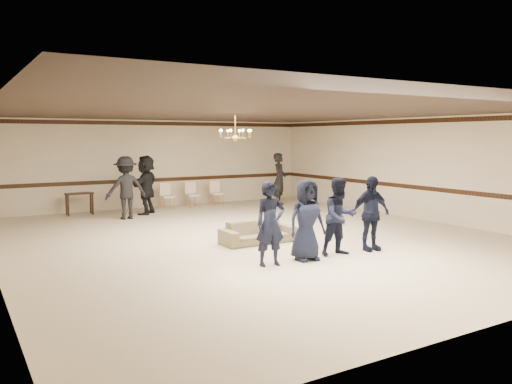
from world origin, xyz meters
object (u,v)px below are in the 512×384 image
Objects in this scene: chandelier at (235,126)px; adult_mid at (146,185)px; boy_a at (270,224)px; console_table at (80,204)px; boy_d at (371,213)px; banquet_chair_mid at (193,195)px; settee at (258,232)px; banquet_chair_left at (167,196)px; boy_c at (340,217)px; adult_right at (279,179)px; banquet_chair_right at (217,193)px; adult_left at (126,188)px; boy_b at (307,220)px.

adult_mid is at bearing 102.84° from chandelier.
console_table is (-1.79, 8.99, -0.48)m from boy_a.
boy_d is 1.83× the size of banquet_chair_mid.
settee is at bearing 137.61° from boy_d.
banquet_chair_mid reaches higher than settee.
banquet_chair_left is (-1.49, 8.79, -0.39)m from boy_d.
boy_c is 0.90m from boy_d.
adult_right reaches higher than console_table.
boy_a is 0.92× the size of settee.
adult_right reaches higher than boy_a.
boy_a is at bearing -108.22° from chandelier.
console_table is (-1.98, 0.96, -0.62)m from adult_mid.
boy_d is at bearing -90.98° from banquet_chair_right.
settee is 6.09m from adult_mid.
banquet_chair_left is at bearing -175.63° from banquet_chair_mid.
adult_left is (-1.65, 5.30, 0.72)m from settee.
console_table is at bearing -179.95° from banquet_chair_right.
chandelier reaches higher than boy_d.
boy_c is at bearing 4.15° from boy_b.
banquet_chair_left is at bearing -142.30° from adult_left.
console_table is at bearing 108.78° from boy_a.
boy_c is at bearing 109.42° from adult_left.
boy_a is 1.00× the size of boy_c.
adult_mid is 1.37m from banquet_chair_left.
settee is 0.94× the size of adult_left.
boy_a and boy_c have the same top height.
banquet_chair_left is (1.92, 1.46, -0.52)m from adult_left.
boy_d is at bearing 4.55° from boy_c.
adult_right is (4.35, 5.60, 0.72)m from settee.
boy_d is 8.92m from banquet_chair_left.
banquet_chair_left is (0.31, 8.79, -0.39)m from boy_b.
boy_d is 8.42m from adult_mid.
boy_a is at bearing 40.74° from adult_mid.
adult_mid is at bearing 131.42° from adult_right.
boy_c is at bearing -158.68° from adult_right.
adult_mid is at bearing 97.25° from settee.
boy_c is 1.93× the size of console_table.
adult_left is 1.14m from adult_mid.
settee is at bearing 49.22° from adult_mid.
boy_c and boy_d have the same top height.
boy_b is 1.83× the size of banquet_chair_left.
adult_left is at bearing 138.76° from adult_right.
console_table is at bearing 111.54° from settee.
console_table is at bearing 110.81° from boy_b.
chandelier is 6.63m from console_table.
boy_a is 0.90m from boy_b.
settee is (0.04, 2.03, -0.58)m from boy_b.
boy_c is 1.83× the size of banquet_chair_right.
adult_mid is (-1.00, 4.40, -1.88)m from chandelier.
boy_a is 1.00× the size of boy_b.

